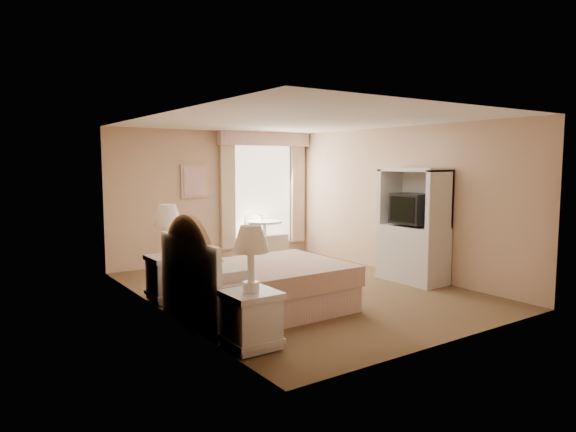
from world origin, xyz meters
TOP-DOWN VIEW (x-y plane):
  - room at (0.00, 0.00)m, footprint 4.21×5.51m
  - window at (1.05, 2.65)m, footprint 2.05×0.22m
  - framed_art at (-0.45, 2.71)m, footprint 0.52×0.04m
  - bed at (-1.12, -0.66)m, footprint 2.09×1.58m
  - nightstand_near at (-1.84, -1.74)m, footprint 0.52×0.52m
  - nightstand_far at (-1.84, 0.49)m, footprint 0.54×0.54m
  - round_table at (0.88, 2.40)m, footprint 0.71×0.71m
  - cafe_chair at (0.69, 2.44)m, footprint 0.55×0.55m
  - armoire at (1.81, -0.60)m, footprint 0.55×1.09m

SIDE VIEW (x-z plane):
  - bed at x=-1.12m, z-range -0.36..1.04m
  - nightstand_near at x=-1.84m, z-range -0.15..1.10m
  - nightstand_far at x=-1.84m, z-range -0.16..1.15m
  - round_table at x=0.88m, z-range 0.13..0.88m
  - cafe_chair at x=0.69m, z-range 0.07..1.00m
  - armoire at x=1.81m, z-range -0.16..1.66m
  - room at x=0.00m, z-range -0.01..2.50m
  - window at x=1.05m, z-range 0.09..2.60m
  - framed_art at x=-0.45m, z-range 1.24..1.86m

